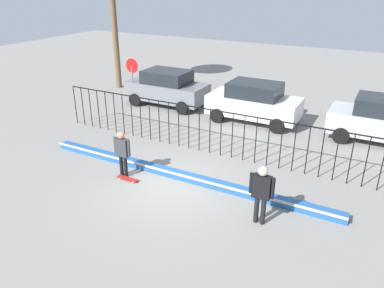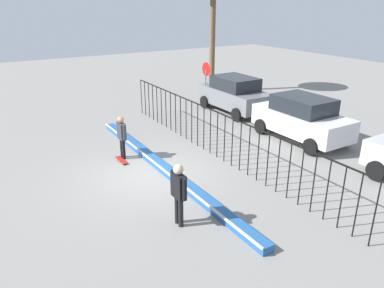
{
  "view_description": "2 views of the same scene",
  "coord_description": "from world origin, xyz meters",
  "px_view_note": "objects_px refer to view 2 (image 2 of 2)",
  "views": [
    {
      "loc": [
        5.8,
        -9.32,
        6.35
      ],
      "look_at": [
        0.21,
        1.03,
        1.14
      ],
      "focal_mm": 35.17,
      "sensor_mm": 36.0,
      "label": 1
    },
    {
      "loc": [
        10.74,
        -4.79,
        5.67
      ],
      "look_at": [
        0.38,
        1.52,
        0.94
      ],
      "focal_mm": 34.56,
      "sensor_mm": 36.0,
      "label": 2
    }
  ],
  "objects_px": {
    "stop_sign": "(206,78)",
    "camera_operator": "(179,189)",
    "parked_car_white": "(302,118)",
    "parked_car_gray": "(235,94)",
    "skateboard": "(121,160)",
    "skateboarder": "(122,134)"
  },
  "relations": [
    {
      "from": "skateboarder",
      "to": "skateboard",
      "type": "height_order",
      "value": "skateboarder"
    },
    {
      "from": "skateboarder",
      "to": "parked_car_white",
      "type": "distance_m",
      "value": 7.63
    },
    {
      "from": "skateboard",
      "to": "parked_car_gray",
      "type": "xyz_separation_m",
      "value": [
        -3.17,
        7.74,
        0.91
      ]
    },
    {
      "from": "skateboard",
      "to": "parked_car_white",
      "type": "distance_m",
      "value": 7.8
    },
    {
      "from": "parked_car_gray",
      "to": "parked_car_white",
      "type": "distance_m",
      "value": 4.96
    },
    {
      "from": "skateboarder",
      "to": "parked_car_gray",
      "type": "bearing_deg",
      "value": 106.8
    },
    {
      "from": "skateboarder",
      "to": "stop_sign",
      "type": "xyz_separation_m",
      "value": [
        -4.57,
        6.79,
        0.62
      ]
    },
    {
      "from": "stop_sign",
      "to": "skateboarder",
      "type": "bearing_deg",
      "value": -56.06
    },
    {
      "from": "parked_car_gray",
      "to": "camera_operator",
      "type": "bearing_deg",
      "value": -41.2
    },
    {
      "from": "skateboarder",
      "to": "camera_operator",
      "type": "relative_size",
      "value": 0.94
    },
    {
      "from": "skateboard",
      "to": "parked_car_white",
      "type": "relative_size",
      "value": 0.19
    },
    {
      "from": "parked_car_white",
      "to": "stop_sign",
      "type": "relative_size",
      "value": 1.72
    },
    {
      "from": "camera_operator",
      "to": "skateboarder",
      "type": "bearing_deg",
      "value": 59.54
    },
    {
      "from": "skateboard",
      "to": "parked_car_white",
      "type": "bearing_deg",
      "value": 72.46
    },
    {
      "from": "parked_car_white",
      "to": "stop_sign",
      "type": "xyz_separation_m",
      "value": [
        -6.64,
        -0.55,
        0.64
      ]
    },
    {
      "from": "stop_sign",
      "to": "skateboard",
      "type": "bearing_deg",
      "value": -55.17
    },
    {
      "from": "skateboard",
      "to": "camera_operator",
      "type": "height_order",
      "value": "camera_operator"
    },
    {
      "from": "skateboard",
      "to": "parked_car_gray",
      "type": "relative_size",
      "value": 0.19
    },
    {
      "from": "parked_car_gray",
      "to": "stop_sign",
      "type": "bearing_deg",
      "value": -152.11
    },
    {
      "from": "parked_car_gray",
      "to": "stop_sign",
      "type": "height_order",
      "value": "stop_sign"
    },
    {
      "from": "stop_sign",
      "to": "camera_operator",
      "type": "bearing_deg",
      "value": -36.73
    },
    {
      "from": "camera_operator",
      "to": "parked_car_white",
      "type": "xyz_separation_m",
      "value": [
        -2.99,
        7.74,
        -0.09
      ]
    }
  ]
}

